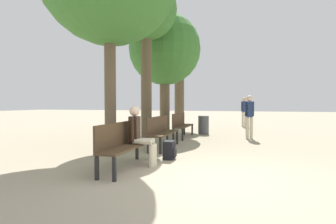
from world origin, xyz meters
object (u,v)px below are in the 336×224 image
Objects in this scene: bench_row_2 at (181,123)px; backpack at (169,150)px; bench_row_1 at (161,130)px; bench_row_0 at (123,141)px; person_seated at (140,134)px; tree_row_2 at (165,50)px; pedestrian_near at (249,114)px; pedestrian_mid at (244,110)px; trash_bin at (204,125)px; tree_row_1 at (146,13)px; tree_row_3 at (179,55)px.

bench_row_2 is 4.23× the size of backpack.
bench_row_1 and bench_row_2 have the same top height.
person_seated reaches higher than bench_row_0.
backpack is (0.68, -3.99, -0.35)m from bench_row_2.
tree_row_2 reaches higher than bench_row_1.
person_seated reaches higher than bench_row_1.
bench_row_1 is 0.35× the size of tree_row_2.
bench_row_0 and bench_row_2 have the same top height.
backpack is 0.27× the size of pedestrian_near.
backpack is (1.74, -5.21, -3.53)m from tree_row_2.
person_seated reaches higher than backpack.
pedestrian_mid reaches higher than bench_row_0.
pedestrian_mid is 2.10× the size of trash_bin.
tree_row_1 reaches higher than pedestrian_mid.
pedestrian_near is at bearing -45.10° from tree_row_3.
bench_row_0 is 5.12m from bench_row_2.
bench_row_0 is at bearing -126.25° from person_seated.
person_seated is (0.24, -4.80, 0.14)m from bench_row_2.
bench_row_2 is 0.35× the size of tree_row_2.
tree_row_1 is 5.04m from tree_row_3.
bench_row_1 is (0.00, 2.56, 0.00)m from bench_row_0.
tree_row_1 is at bearing -117.39° from pedestrian_mid.
pedestrian_mid is at bearing 62.61° from tree_row_1.
bench_row_1 is 8.47m from pedestrian_mid.
tree_row_1 is at bearing 109.10° from person_seated.
bench_row_0 is at bearing -83.33° from tree_row_3.
tree_row_3 is at bearing 90.00° from tree_row_1.
pedestrian_near is (3.65, 1.34, -3.70)m from tree_row_1.
bench_row_1 is at bearing -99.87° from trash_bin.
bench_row_1 is 5.06m from tree_row_2.
tree_row_1 reaches higher than tree_row_3.
tree_row_1 is at bearing 104.63° from bench_row_0.
pedestrian_mid is at bearing 66.92° from bench_row_2.
tree_row_2 is (-1.06, 6.34, 3.18)m from bench_row_0.
tree_row_2 reaches higher than backpack.
bench_row_0 and bench_row_1 have the same top height.
person_seated is at bearing -114.80° from pedestrian_near.
tree_row_2 is 2.73m from tree_row_3.
tree_row_1 is (-1.06, -1.06, 4.08)m from bench_row_2.
tree_row_3 is at bearing 96.67° from bench_row_0.
tree_row_3 reaches higher than pedestrian_mid.
tree_row_3 is at bearing 134.90° from pedestrian_near.
bench_row_1 is at bearing -54.76° from tree_row_1.
bench_row_0 is 6.51m from trash_bin.
pedestrian_mid is (1.69, 9.55, 0.75)m from backpack.
trash_bin reaches higher than backpack.
bench_row_0 reaches higher than backpack.
tree_row_1 is 4.52× the size of person_seated.
backpack is at bearing -100.06° from pedestrian_mid.
tree_row_2 is 6.19m from pedestrian_mid.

